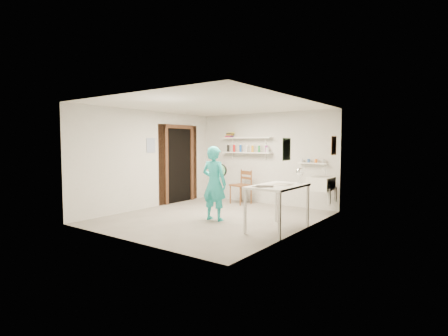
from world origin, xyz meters
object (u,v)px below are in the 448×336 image
Objects in this scene: work_table at (278,208)px; desk_lamp at (300,172)px; wooden_chair at (241,185)px; belfast_sink at (321,183)px; wall_clock at (221,170)px; man at (214,183)px.

desk_lamp is at bearing 67.58° from work_table.
desk_lamp is at bearing -16.47° from wooden_chair.
work_table is 0.84m from desk_lamp.
belfast_sink is 0.60× the size of wooden_chair.
wooden_chair is (-0.65, 1.75, -0.53)m from wall_clock.
desk_lamp is (0.21, 0.50, 0.64)m from work_table.
wall_clock is (0.01, 0.22, 0.26)m from man.
man reaches higher than belfast_sink.
wall_clock is (-1.56, -1.67, 0.33)m from belfast_sink.
work_table is (1.46, 0.02, -0.35)m from man.
work_table is at bearing -93.37° from belfast_sink.
belfast_sink is 1.42m from desk_lamp.
man is 5.56× the size of wall_clock.
desk_lamp is (0.10, -1.37, 0.36)m from belfast_sink.
man is 1.23× the size of work_table.
wooden_chair is (-0.63, 1.97, -0.27)m from man.
man is 2.08m from wooden_chair.
wooden_chair is 0.79× the size of work_table.
wall_clock is at bearing -54.08° from wooden_chair.
desk_lamp reaches higher than belfast_sink.
belfast_sink is 2.17× the size of wall_clock.
man reaches higher than desk_lamp.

